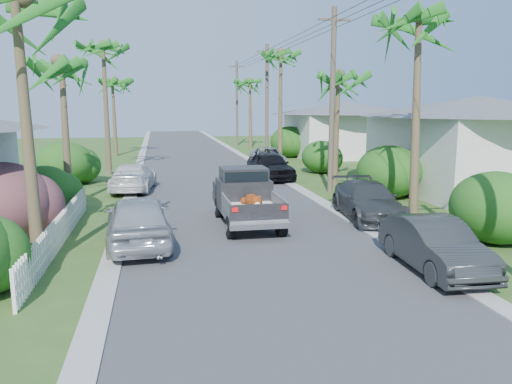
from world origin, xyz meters
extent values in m
plane|color=#34551F|center=(0.00, 0.00, 0.00)|extent=(120.00, 120.00, 0.00)
cube|color=#38383A|center=(0.00, 25.00, 0.01)|extent=(8.00, 100.00, 0.02)
cube|color=#A5A39E|center=(-4.30, 25.00, 0.03)|extent=(0.60, 100.00, 0.06)
cube|color=#A5A39E|center=(4.30, 25.00, 0.03)|extent=(0.60, 100.00, 0.06)
cylinder|color=black|center=(-0.63, 5.06, 0.38)|extent=(0.28, 0.76, 0.76)
cylinder|color=black|center=(1.07, 5.06, 0.38)|extent=(0.28, 0.76, 0.76)
cylinder|color=black|center=(-0.63, 8.31, 0.38)|extent=(0.28, 0.76, 0.76)
cylinder|color=black|center=(1.07, 8.31, 0.38)|extent=(0.28, 0.76, 0.76)
cube|color=gray|center=(0.22, 5.71, 0.62)|extent=(1.90, 2.40, 0.24)
cube|color=gray|center=(-0.70, 5.71, 1.00)|extent=(0.06, 2.40, 0.55)
cube|color=gray|center=(1.14, 5.71, 1.00)|extent=(0.06, 2.40, 0.55)
cube|color=black|center=(0.22, 4.54, 0.98)|extent=(1.92, 0.08, 0.52)
cube|color=silver|center=(0.22, 4.38, 0.55)|extent=(1.98, 0.18, 0.18)
cube|color=red|center=(-0.58, 4.49, 1.10)|extent=(0.18, 0.05, 0.14)
cube|color=red|center=(1.02, 4.49, 1.10)|extent=(0.18, 0.05, 0.14)
cube|color=black|center=(0.22, 7.56, 1.05)|extent=(1.94, 1.65, 1.10)
cube|color=black|center=(0.22, 7.56, 1.78)|extent=(1.70, 1.35, 0.55)
cube|color=black|center=(0.22, 6.89, 1.75)|extent=(1.60, 0.05, 0.45)
cube|color=black|center=(0.22, 8.81, 0.90)|extent=(1.94, 1.20, 0.80)
cube|color=white|center=(0.22, 5.71, 0.82)|extent=(1.70, 2.10, 0.16)
ellipsoid|color=#E15213|center=(0.22, 5.81, 1.12)|extent=(0.48, 1.25, 0.43)
sphere|color=#E15213|center=(0.22, 5.06, 1.20)|extent=(0.40, 0.40, 0.40)
ellipsoid|color=white|center=(0.22, 5.81, 1.02)|extent=(0.32, 0.86, 0.18)
imported|color=#272A2B|center=(4.21, 0.87, 0.69)|extent=(1.67, 4.26, 1.38)
imported|color=#323538|center=(5.00, 7.00, 0.70)|extent=(2.46, 5.01, 1.40)
imported|color=black|center=(3.60, 17.87, 0.80)|extent=(2.39, 4.87, 1.60)
imported|color=#ABADB2|center=(4.72, 23.66, 0.69)|extent=(2.91, 5.22, 1.38)
imported|color=silver|center=(-3.60, 4.80, 0.81)|extent=(2.24, 4.89, 1.63)
imported|color=silver|center=(-4.20, 15.30, 0.70)|extent=(2.48, 5.00, 1.40)
cone|color=brown|center=(-6.20, 3.00, 3.50)|extent=(0.36, 0.71, 7.01)
cone|color=brown|center=(-6.80, 12.00, 3.10)|extent=(0.36, 0.61, 6.21)
cone|color=brown|center=(-6.00, 22.00, 4.00)|extent=(0.36, 0.36, 8.00)
cone|color=brown|center=(-6.50, 34.00, 3.25)|extent=(0.36, 0.75, 6.51)
cone|color=brown|center=(6.30, 6.00, 3.75)|extent=(0.36, 0.73, 7.51)
cone|color=brown|center=(6.60, 15.00, 3.00)|extent=(0.36, 0.54, 6.01)
cone|color=brown|center=(6.20, 26.00, 4.10)|extent=(0.36, 0.36, 8.20)
cone|color=brown|center=(6.50, 40.00, 3.40)|extent=(0.36, 0.63, 6.81)
ellipsoid|color=#A6175C|center=(-7.80, 6.00, 1.30)|extent=(3.00, 3.30, 2.60)
ellipsoid|color=#1E4D16|center=(-7.40, 10.00, 1.00)|extent=(2.40, 2.64, 2.00)
ellipsoid|color=#1E4D16|center=(-8.00, 18.00, 1.20)|extent=(3.20, 3.52, 2.40)
ellipsoid|color=#1E4D16|center=(7.60, 3.00, 1.15)|extent=(2.80, 3.08, 2.30)
ellipsoid|color=#1E4D16|center=(7.80, 11.00, 1.25)|extent=(3.00, 3.30, 2.50)
ellipsoid|color=#1E4D16|center=(7.50, 20.00, 1.05)|extent=(2.60, 2.86, 2.10)
ellipsoid|color=#1E4D16|center=(8.00, 30.00, 1.30)|extent=(3.20, 3.52, 2.60)
cube|color=white|center=(-6.00, 5.50, 0.50)|extent=(0.10, 11.00, 1.00)
cube|color=silver|center=(13.00, 12.00, 1.90)|extent=(8.00, 9.00, 3.80)
cone|color=#595B60|center=(13.00, 12.00, 4.30)|extent=(6.48, 6.48, 1.00)
cube|color=silver|center=(13.00, 30.00, 1.80)|extent=(9.00, 8.00, 3.60)
cone|color=#595B60|center=(13.00, 30.00, 4.10)|extent=(6.48, 6.48, 1.00)
cylinder|color=brown|center=(5.60, 13.00, 4.50)|extent=(0.26, 0.26, 9.00)
cube|color=brown|center=(5.60, 13.00, 8.40)|extent=(1.60, 0.10, 0.10)
cylinder|color=brown|center=(5.60, 28.00, 4.50)|extent=(0.26, 0.26, 9.00)
cube|color=brown|center=(5.60, 28.00, 8.40)|extent=(1.60, 0.10, 0.10)
cylinder|color=brown|center=(5.60, 43.00, 4.50)|extent=(0.26, 0.26, 9.00)
cube|color=brown|center=(5.60, 43.00, 8.40)|extent=(1.60, 0.10, 0.10)
camera|label=1|loc=(-2.92, -10.76, 4.37)|focal=35.00mm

